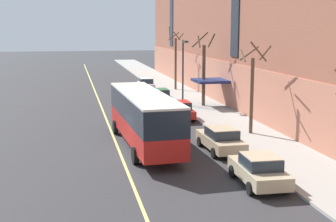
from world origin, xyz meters
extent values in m
plane|color=#303033|center=(0.00, 0.00, 0.00)|extent=(260.00, 260.00, 0.00)
cube|color=#9E9B93|center=(8.61, 3.00, 0.07)|extent=(4.76, 160.00, 0.15)
cube|color=#B67058|center=(10.92, 0.00, 2.20)|extent=(0.14, 110.00, 4.40)
cube|color=navy|center=(9.39, 15.87, 2.60)|extent=(3.20, 3.40, 0.24)
cube|color=red|center=(0.63, 1.89, 1.25)|extent=(3.11, 12.31, 1.26)
cube|color=black|center=(0.63, 1.89, 2.66)|extent=(3.12, 12.31, 1.55)
cube|color=silver|center=(0.63, 1.89, 3.49)|extent=(3.14, 12.31, 0.12)
cube|color=#19232D|center=(0.33, 8.01, 2.50)|extent=(2.33, 0.19, 1.16)
cube|color=orange|center=(0.33, 8.02, 3.25)|extent=(1.77, 0.14, 0.28)
cube|color=black|center=(0.33, 8.03, 0.72)|extent=(2.48, 0.24, 0.24)
cube|color=white|center=(-0.55, 7.99, 0.97)|extent=(0.28, 0.07, 0.18)
cube|color=white|center=(1.21, 8.07, 0.97)|extent=(0.28, 0.07, 0.18)
cylinder|color=black|center=(-0.84, 6.09, 0.50)|extent=(0.35, 1.01, 1.00)
cylinder|color=black|center=(1.68, 6.21, 0.50)|extent=(0.35, 1.01, 1.00)
cylinder|color=black|center=(-0.46, -1.83, 0.50)|extent=(0.35, 1.01, 1.00)
cylinder|color=black|center=(2.06, -1.71, 0.50)|extent=(0.35, 1.01, 1.00)
cube|color=silver|center=(5.15, 29.21, 0.64)|extent=(1.81, 4.29, 0.64)
cube|color=#232D38|center=(5.15, 29.00, 1.24)|extent=(1.55, 1.95, 0.56)
cube|color=silver|center=(5.15, 29.00, 1.54)|extent=(1.51, 1.86, 0.04)
cylinder|color=black|center=(4.35, 30.55, 0.32)|extent=(0.24, 0.65, 0.64)
cylinder|color=black|center=(6.02, 30.50, 0.32)|extent=(0.24, 0.65, 0.64)
cylinder|color=black|center=(4.28, 27.92, 0.32)|extent=(0.24, 0.65, 0.64)
cylinder|color=black|center=(5.95, 27.87, 0.32)|extent=(0.24, 0.65, 0.64)
cube|color=#BCAD89|center=(5.03, -6.60, 0.64)|extent=(1.97, 4.39, 0.64)
cube|color=#232D38|center=(5.02, -6.82, 1.24)|extent=(1.68, 2.00, 0.56)
cube|color=#BCAD89|center=(5.02, -6.82, 1.54)|extent=(1.64, 1.91, 0.04)
cylinder|color=black|center=(4.17, -5.23, 0.32)|extent=(0.24, 0.65, 0.64)
cylinder|color=black|center=(5.97, -5.29, 0.32)|extent=(0.24, 0.65, 0.64)
cylinder|color=black|center=(4.09, -7.92, 0.32)|extent=(0.24, 0.65, 0.64)
cylinder|color=black|center=(5.89, -7.98, 0.32)|extent=(0.24, 0.65, 0.64)
cube|color=#23603D|center=(4.88, 18.84, 0.64)|extent=(1.84, 4.68, 0.64)
cube|color=#232D38|center=(4.88, 18.61, 1.24)|extent=(1.61, 2.11, 0.56)
cube|color=#23603D|center=(4.88, 18.61, 1.54)|extent=(1.58, 2.01, 0.04)
cylinder|color=black|center=(3.99, 20.29, 0.32)|extent=(0.22, 0.64, 0.64)
cylinder|color=black|center=(5.78, 20.29, 0.32)|extent=(0.22, 0.64, 0.64)
cylinder|color=black|center=(3.98, 17.40, 0.32)|extent=(0.22, 0.64, 0.64)
cylinder|color=black|center=(5.77, 17.39, 0.32)|extent=(0.22, 0.64, 0.64)
cube|color=#BCAD89|center=(5.17, -0.13, 0.64)|extent=(1.96, 4.75, 0.64)
cube|color=#232D38|center=(5.17, -0.36, 1.24)|extent=(1.68, 2.16, 0.56)
cube|color=#BCAD89|center=(5.17, -0.36, 1.54)|extent=(1.64, 2.06, 0.04)
cylinder|color=black|center=(4.23, 1.31, 0.32)|extent=(0.23, 0.64, 0.64)
cylinder|color=black|center=(6.04, 1.35, 0.32)|extent=(0.23, 0.64, 0.64)
cylinder|color=black|center=(4.30, -1.61, 0.32)|extent=(0.23, 0.64, 0.64)
cylinder|color=black|center=(6.11, -1.57, 0.32)|extent=(0.23, 0.64, 0.64)
cube|color=#B21E19|center=(5.04, 10.64, 0.64)|extent=(1.80, 4.48, 0.64)
cube|color=#232D38|center=(5.05, 10.42, 1.24)|extent=(1.57, 2.02, 0.56)
cube|color=#B21E19|center=(5.05, 10.42, 1.54)|extent=(1.53, 1.93, 0.04)
cylinder|color=black|center=(4.17, 12.01, 0.32)|extent=(0.23, 0.64, 0.64)
cylinder|color=black|center=(5.90, 12.03, 0.32)|extent=(0.23, 0.64, 0.64)
cylinder|color=black|center=(4.19, 9.25, 0.32)|extent=(0.23, 0.64, 0.64)
cylinder|color=black|center=(5.92, 9.26, 0.32)|extent=(0.23, 0.64, 0.64)
cylinder|color=brown|center=(8.73, 3.74, 2.86)|extent=(0.26, 0.26, 5.42)
cylinder|color=brown|center=(9.63, 3.74, 5.89)|extent=(0.12, 1.87, 1.14)
cylinder|color=brown|center=(8.72, 4.43, 5.85)|extent=(1.45, 0.13, 1.05)
cylinder|color=brown|center=(8.02, 3.84, 5.74)|extent=(0.32, 1.49, 0.84)
cylinder|color=brown|center=(8.86, 3.09, 6.05)|extent=(1.40, 0.39, 1.44)
cylinder|color=brown|center=(8.73, 16.14, 3.08)|extent=(0.33, 0.33, 5.87)
cylinder|color=brown|center=(9.48, 16.20, 6.44)|extent=(0.28, 1.61, 1.35)
cylinder|color=brown|center=(8.55, 16.96, 6.51)|extent=(1.76, 0.53, 1.50)
cylinder|color=brown|center=(8.23, 16.18, 6.34)|extent=(0.25, 1.11, 1.15)
cylinder|color=brown|center=(8.73, 28.53, 3.28)|extent=(0.27, 0.27, 6.26)
cylinder|color=brown|center=(9.39, 28.68, 6.58)|extent=(0.43, 1.40, 0.84)
cylinder|color=brown|center=(8.66, 29.22, 6.64)|extent=(1.45, 0.28, 0.97)
cylinder|color=brown|center=(7.99, 28.64, 6.99)|extent=(0.35, 1.58, 1.64)
cylinder|color=brown|center=(8.69, 28.07, 6.76)|extent=(1.04, 0.21, 1.19)
cylinder|color=#2D2D30|center=(6.82, 16.84, 3.33)|extent=(0.16, 0.16, 6.36)
cylinder|color=#2D2D30|center=(6.82, 16.29, 6.41)|extent=(0.10, 1.10, 0.10)
cube|color=#3D3D3F|center=(6.82, 15.74, 6.36)|extent=(0.36, 0.60, 0.20)
cube|color=#E0D66B|center=(-1.07, 3.00, 0.00)|extent=(0.16, 140.00, 0.01)
camera|label=1|loc=(-3.88, -27.42, 7.70)|focal=50.00mm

